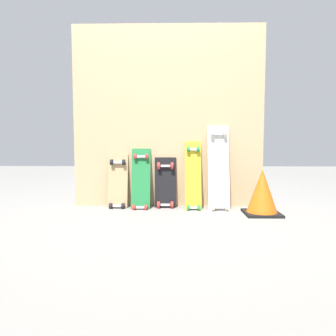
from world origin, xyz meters
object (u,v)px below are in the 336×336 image
traffic_cone (262,192)px  skateboard_white (219,170)px  skateboard_black (165,185)px  skateboard_yellow (193,178)px  skateboard_green (141,182)px  skateboard_natural (118,184)px

traffic_cone → skateboard_white: bearing=145.1°
skateboard_black → skateboard_yellow: size_ratio=0.77×
skateboard_white → traffic_cone: (0.37, -0.26, -0.19)m
skateboard_green → skateboard_yellow: 0.54m
skateboard_natural → skateboard_white: skateboard_white is taller
skateboard_green → skateboard_black: size_ratio=1.18×
skateboard_green → traffic_cone: 1.20m
skateboard_natural → skateboard_green: bearing=-6.2°
skateboard_natural → skateboard_black: skateboard_natural is taller
skateboard_green → skateboard_white: (0.80, -0.01, 0.12)m
skateboard_yellow → skateboard_black: bearing=170.2°
skateboard_natural → skateboard_green: (0.24, -0.03, 0.03)m
skateboard_natural → skateboard_black: (0.50, 0.02, -0.01)m
skateboard_natural → skateboard_white: (1.04, -0.04, 0.15)m
traffic_cone → skateboard_natural: bearing=168.1°
skateboard_natural → skateboard_yellow: skateboard_yellow is taller
skateboard_yellow → skateboard_white: size_ratio=0.83×
skateboard_green → traffic_cone: (1.17, -0.27, -0.06)m
skateboard_natural → skateboard_black: bearing=1.9°
skateboard_white → traffic_cone: size_ratio=2.14×
skateboard_yellow → traffic_cone: size_ratio=1.78×
skateboard_black → skateboard_yellow: skateboard_yellow is taller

